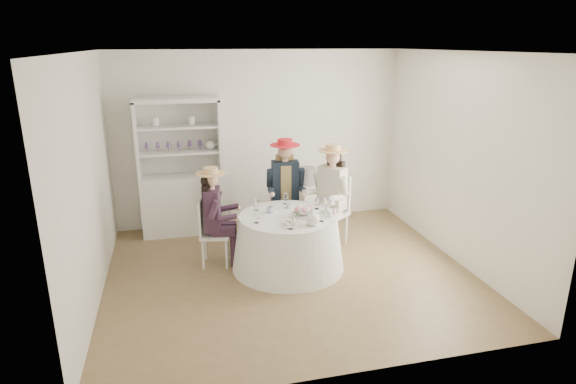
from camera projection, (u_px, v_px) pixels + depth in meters
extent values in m
plane|color=brown|center=(290.00, 273.00, 6.09)|extent=(4.50, 4.50, 0.00)
plane|color=white|center=(290.00, 52.00, 5.28)|extent=(4.50, 4.50, 0.00)
plane|color=silver|center=(259.00, 139.00, 7.54)|extent=(4.50, 0.00, 4.50)
plane|color=silver|center=(350.00, 232.00, 3.83)|extent=(4.50, 0.00, 4.50)
plane|color=silver|center=(88.00, 183.00, 5.18)|extent=(0.00, 4.50, 4.50)
plane|color=silver|center=(459.00, 160.00, 6.19)|extent=(0.00, 4.50, 4.50)
cone|color=white|center=(288.00, 242.00, 6.16)|extent=(1.44, 1.44, 0.69)
cylinder|color=white|center=(288.00, 216.00, 6.06)|extent=(1.24, 1.24, 0.02)
cube|color=silver|center=(183.00, 204.00, 7.30)|extent=(1.27, 0.66, 0.91)
cube|color=silver|center=(178.00, 136.00, 7.18)|extent=(1.20, 0.26, 1.11)
cube|color=silver|center=(176.00, 100.00, 6.83)|extent=(1.27, 0.66, 0.06)
cube|color=silver|center=(137.00, 140.00, 6.87)|extent=(0.12, 0.45, 1.11)
cube|color=silver|center=(219.00, 136.00, 7.13)|extent=(0.12, 0.45, 1.11)
cube|color=silver|center=(179.00, 152.00, 7.06)|extent=(1.18, 0.60, 0.03)
cube|color=silver|center=(178.00, 127.00, 6.95)|extent=(1.18, 0.60, 0.03)
sphere|color=white|center=(210.00, 145.00, 7.14)|extent=(0.14, 0.14, 0.14)
cube|color=silver|center=(307.00, 203.00, 7.78)|extent=(0.53, 0.53, 0.63)
cylinder|color=black|center=(307.00, 176.00, 7.64)|extent=(0.34, 0.34, 0.27)
cube|color=silver|center=(215.00, 234.00, 6.23)|extent=(0.43, 0.43, 0.04)
cylinder|color=silver|center=(226.00, 254.00, 6.16)|extent=(0.03, 0.03, 0.41)
cylinder|color=silver|center=(228.00, 245.00, 6.44)|extent=(0.03, 0.03, 0.41)
cylinder|color=silver|center=(203.00, 255.00, 6.14)|extent=(0.03, 0.03, 0.41)
cylinder|color=silver|center=(206.00, 245.00, 6.42)|extent=(0.03, 0.03, 0.41)
cube|color=silver|center=(201.00, 216.00, 6.14)|extent=(0.09, 0.35, 0.47)
cube|color=black|center=(212.00, 209.00, 6.12)|extent=(0.24, 0.36, 0.54)
cube|color=black|center=(223.00, 231.00, 6.13)|extent=(0.33, 0.18, 0.11)
cylinder|color=black|center=(234.00, 251.00, 6.22)|extent=(0.09, 0.09, 0.43)
cylinder|color=black|center=(214.00, 209.00, 5.92)|extent=(0.17, 0.11, 0.26)
cube|color=black|center=(224.00, 226.00, 6.29)|extent=(0.33, 0.18, 0.11)
cylinder|color=black|center=(235.00, 246.00, 6.38)|extent=(0.09, 0.09, 0.43)
cylinder|color=black|center=(216.00, 200.00, 6.29)|extent=(0.17, 0.11, 0.26)
cylinder|color=#D8A889|center=(211.00, 188.00, 6.04)|extent=(0.08, 0.08, 0.07)
sphere|color=#D8A889|center=(211.00, 180.00, 6.01)|extent=(0.18, 0.18, 0.18)
sphere|color=black|center=(208.00, 181.00, 6.01)|extent=(0.18, 0.18, 0.18)
cube|color=black|center=(206.00, 198.00, 6.07)|extent=(0.11, 0.23, 0.35)
cylinder|color=tan|center=(211.00, 173.00, 5.98)|extent=(0.37, 0.37, 0.01)
cylinder|color=tan|center=(210.00, 170.00, 5.97)|extent=(0.19, 0.19, 0.07)
cube|color=silver|center=(285.00, 208.00, 7.03)|extent=(0.47, 0.47, 0.04)
cylinder|color=silver|center=(275.00, 229.00, 6.92)|extent=(0.04, 0.04, 0.47)
cylinder|color=silver|center=(298.00, 227.00, 6.96)|extent=(0.04, 0.04, 0.47)
cylinder|color=silver|center=(273.00, 220.00, 7.24)|extent=(0.04, 0.04, 0.47)
cylinder|color=silver|center=(295.00, 219.00, 7.28)|extent=(0.04, 0.04, 0.47)
cube|color=silver|center=(284.00, 186.00, 7.12)|extent=(0.41, 0.08, 0.53)
cube|color=#17202E|center=(285.00, 182.00, 6.93)|extent=(0.40, 0.25, 0.62)
cube|color=tan|center=(285.00, 182.00, 6.93)|extent=(0.17, 0.25, 0.53)
cube|color=#17202E|center=(280.00, 206.00, 6.87)|extent=(0.18, 0.37, 0.13)
cylinder|color=#17202E|center=(281.00, 230.00, 6.82)|extent=(0.11, 0.11, 0.49)
cylinder|color=#17202E|center=(270.00, 178.00, 6.84)|extent=(0.12, 0.19, 0.29)
cube|color=#17202E|center=(293.00, 205.00, 6.89)|extent=(0.18, 0.37, 0.13)
cylinder|color=#17202E|center=(294.00, 230.00, 6.85)|extent=(0.11, 0.11, 0.49)
cylinder|color=#17202E|center=(301.00, 177.00, 6.89)|extent=(0.12, 0.19, 0.29)
cylinder|color=#D8A889|center=(285.00, 160.00, 6.83)|extent=(0.10, 0.10, 0.09)
sphere|color=#D8A889|center=(285.00, 152.00, 6.80)|extent=(0.20, 0.20, 0.20)
sphere|color=tan|center=(285.00, 152.00, 6.85)|extent=(0.20, 0.20, 0.20)
cube|color=tan|center=(284.00, 168.00, 6.96)|extent=(0.26, 0.11, 0.40)
cylinder|color=red|center=(285.00, 145.00, 6.77)|extent=(0.43, 0.43, 0.01)
cylinder|color=red|center=(285.00, 142.00, 6.76)|extent=(0.21, 0.21, 0.09)
cube|color=silver|center=(330.00, 214.00, 6.82)|extent=(0.58, 0.58, 0.04)
cylinder|color=silver|center=(314.00, 230.00, 6.87)|extent=(0.04, 0.04, 0.46)
cylinder|color=silver|center=(333.00, 236.00, 6.67)|extent=(0.04, 0.04, 0.46)
cylinder|color=silver|center=(327.00, 224.00, 7.12)|extent=(0.04, 0.04, 0.46)
cylinder|color=silver|center=(346.00, 229.00, 6.92)|extent=(0.04, 0.04, 0.46)
cube|color=silver|center=(338.00, 192.00, 6.88)|extent=(0.27, 0.33, 0.52)
cube|color=beige|center=(332.00, 188.00, 6.73)|extent=(0.39, 0.42, 0.60)
cube|color=beige|center=(320.00, 209.00, 6.76)|extent=(0.36, 0.32, 0.12)
cylinder|color=beige|center=(314.00, 233.00, 6.75)|extent=(0.10, 0.10, 0.48)
cylinder|color=beige|center=(318.00, 181.00, 6.80)|extent=(0.20, 0.18, 0.29)
cube|color=beige|center=(331.00, 212.00, 6.65)|extent=(0.36, 0.32, 0.12)
cylinder|color=beige|center=(325.00, 236.00, 6.64)|extent=(0.10, 0.10, 0.48)
cylinder|color=beige|center=(344.00, 186.00, 6.54)|extent=(0.20, 0.18, 0.29)
cylinder|color=#D8A889|center=(333.00, 165.00, 6.63)|extent=(0.09, 0.09, 0.08)
sphere|color=#D8A889|center=(333.00, 157.00, 6.60)|extent=(0.20, 0.20, 0.20)
sphere|color=black|center=(335.00, 158.00, 6.63)|extent=(0.20, 0.20, 0.20)
cube|color=black|center=(336.00, 174.00, 6.73)|extent=(0.22, 0.25, 0.40)
cylinder|color=tan|center=(333.00, 150.00, 6.57)|extent=(0.42, 0.42, 0.01)
cylinder|color=tan|center=(333.00, 148.00, 6.55)|extent=(0.21, 0.21, 0.08)
cube|color=silver|center=(219.00, 204.00, 7.27)|extent=(0.41, 0.41, 0.04)
cylinder|color=silver|center=(229.00, 214.00, 7.53)|extent=(0.04, 0.04, 0.44)
cylinder|color=silver|center=(208.00, 216.00, 7.46)|extent=(0.04, 0.04, 0.44)
cylinder|color=silver|center=(231.00, 222.00, 7.23)|extent=(0.04, 0.04, 0.44)
cylinder|color=silver|center=(210.00, 223.00, 7.16)|extent=(0.04, 0.04, 0.44)
cube|color=silver|center=(219.00, 191.00, 7.02)|extent=(0.38, 0.04, 0.50)
imported|color=white|center=(270.00, 210.00, 6.15)|extent=(0.09, 0.09, 0.07)
imported|color=white|center=(288.00, 206.00, 6.31)|extent=(0.08, 0.08, 0.06)
imported|color=white|center=(308.00, 209.00, 6.18)|extent=(0.10, 0.10, 0.06)
imported|color=white|center=(304.00, 212.00, 6.09)|extent=(0.26, 0.26, 0.06)
sphere|color=pink|center=(308.00, 210.00, 5.99)|extent=(0.07, 0.07, 0.07)
sphere|color=white|center=(306.00, 209.00, 6.02)|extent=(0.07, 0.07, 0.07)
sphere|color=pink|center=(302.00, 209.00, 6.03)|extent=(0.07, 0.07, 0.07)
sphere|color=white|center=(299.00, 209.00, 6.00)|extent=(0.07, 0.07, 0.07)
sphere|color=pink|center=(298.00, 211.00, 5.96)|extent=(0.07, 0.07, 0.07)
sphere|color=white|center=(301.00, 212.00, 5.92)|extent=(0.07, 0.07, 0.07)
sphere|color=pink|center=(304.00, 212.00, 5.92)|extent=(0.07, 0.07, 0.07)
sphere|color=white|center=(307.00, 211.00, 5.94)|extent=(0.07, 0.07, 0.07)
sphere|color=white|center=(313.00, 219.00, 5.72)|extent=(0.17, 0.17, 0.17)
cylinder|color=white|center=(321.00, 218.00, 5.74)|extent=(0.10, 0.03, 0.08)
cylinder|color=white|center=(313.00, 213.00, 5.69)|extent=(0.04, 0.04, 0.02)
cylinder|color=white|center=(291.00, 224.00, 5.74)|extent=(0.26, 0.26, 0.01)
cube|color=beige|center=(287.00, 223.00, 5.71)|extent=(0.06, 0.04, 0.03)
cube|color=beige|center=(291.00, 222.00, 5.73)|extent=(0.07, 0.05, 0.03)
cube|color=beige|center=(294.00, 222.00, 5.77)|extent=(0.07, 0.06, 0.03)
cube|color=beige|center=(288.00, 221.00, 5.77)|extent=(0.07, 0.07, 0.03)
cube|color=beige|center=(294.00, 223.00, 5.71)|extent=(0.06, 0.07, 0.03)
cylinder|color=white|center=(328.00, 215.00, 6.07)|extent=(0.24, 0.24, 0.01)
cylinder|color=white|center=(328.00, 209.00, 6.05)|extent=(0.02, 0.02, 0.16)
cylinder|color=white|center=(328.00, 203.00, 6.02)|extent=(0.18, 0.18, 0.01)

